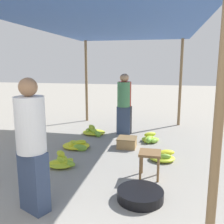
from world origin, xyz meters
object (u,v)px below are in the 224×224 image
Objects in this scene: basin_black at (140,195)px; banana_pile_left_0 at (94,132)px; banana_pile_right_1 at (162,157)px; banana_pile_left_1 at (62,162)px; shopper_walking_mid at (125,103)px; crate_near at (127,142)px; vendor_foreground at (32,145)px; banana_pile_right_0 at (150,139)px; stool at (150,157)px; shopper_walking_far at (124,103)px; banana_pile_left_2 at (76,145)px.

banana_pile_left_0 reaches higher than basin_black.
banana_pile_left_1 is at bearing -159.40° from banana_pile_right_1.
crate_near is at bearing -77.87° from shopper_walking_mid.
crate_near is (-0.50, 2.08, 0.04)m from basin_black.
shopper_walking_mid is at bearing 102.13° from crate_near.
banana_pile_left_0 is at bearing 140.79° from crate_near.
banana_pile_right_1 is at bearing 20.60° from banana_pile_left_1.
crate_near is (0.99, -0.81, 0.04)m from banana_pile_left_0.
vendor_foreground reaches higher than banana_pile_right_0.
shopper_walking_mid is (-0.81, 2.47, 0.46)m from stool.
vendor_foreground reaches higher than banana_pile_right_1.
shopper_walking_far is (0.51, 3.64, -0.05)m from vendor_foreground.
banana_pile_left_0 is 1.07m from banana_pile_left_2.
banana_pile_left_2 is at bearing 96.15° from banana_pile_left_1.
banana_pile_left_1 is at bearing -127.02° from crate_near.
shopper_walking_far is at bearing 103.51° from crate_near.
banana_pile_right_1 is at bearing -11.26° from banana_pile_left_2.
banana_pile_left_2 is 1.36× the size of banana_pile_right_0.
vendor_foreground is 2.67× the size of banana_pile_left_2.
banana_pile_left_2 is 0.40× the size of shopper_walking_far.
basin_black is (-0.08, -0.70, -0.28)m from stool.
banana_pile_left_1 is 1.33× the size of crate_near.
shopper_walking_mid reaches higher than crate_near.
banana_pile_left_2 is at bearing 97.74° from vendor_foreground.
basin_black is 1.15× the size of banana_pile_left_1.
banana_pile_left_2 is 1.76m from shopper_walking_mid.
banana_pile_left_1 is at bearing -107.09° from shopper_walking_far.
vendor_foreground is at bearing -157.80° from basin_black.
stool is at bearing -104.14° from banana_pile_right_1.
banana_pile_left_0 is 2.09m from banana_pile_left_1.
banana_pile_right_1 is (0.27, 1.45, 0.01)m from basin_black.
vendor_foreground is 3.50m from banana_pile_left_0.
banana_pile_left_2 is at bearing -154.01° from banana_pile_right_0.
crate_near is at bearing -76.49° from shopper_walking_far.
crate_near is (-0.58, 1.38, -0.23)m from stool.
vendor_foreground is 1.54m from banana_pile_left_1.
vendor_foreground is at bearing -127.73° from banana_pile_right_1.
shopper_walking_far is (-0.71, 0.55, 0.73)m from banana_pile_right_0.
banana_pile_left_2 is (-0.08, -1.07, -0.01)m from banana_pile_left_0.
banana_pile_left_1 reaches higher than banana_pile_left_0.
vendor_foreground reaches higher than banana_pile_left_2.
crate_near reaches higher than basin_black.
banana_pile_right_1 is (1.76, -1.44, 0.01)m from banana_pile_left_0.
shopper_walking_mid is (-0.70, 0.61, 0.73)m from banana_pile_right_0.
crate_near is at bearing 13.72° from banana_pile_left_2.
vendor_foreground is 1.06× the size of shopper_walking_mid.
crate_near reaches higher than banana_pile_right_0.
banana_pile_right_0 is 1.16m from banana_pile_right_1.
banana_pile_left_2 is (-1.57, 1.82, -0.00)m from basin_black.
banana_pile_right_1 is (1.84, -0.37, 0.01)m from banana_pile_left_2.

